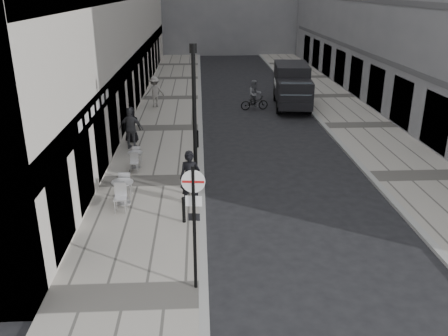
# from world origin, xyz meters

# --- Properties ---
(sidewalk) EXTENTS (4.00, 60.00, 0.12)m
(sidewalk) POSITION_xyz_m (-2.00, 18.00, 0.06)
(sidewalk) COLOR gray
(sidewalk) RESTS_ON ground
(far_sidewalk) EXTENTS (4.00, 60.00, 0.12)m
(far_sidewalk) POSITION_xyz_m (9.00, 18.00, 0.06)
(far_sidewalk) COLOR gray
(far_sidewalk) RESTS_ON ground
(walking_man) EXTENTS (0.78, 0.56, 1.99)m
(walking_man) POSITION_xyz_m (-0.40, 8.05, 1.12)
(walking_man) COLOR black
(walking_man) RESTS_ON sidewalk
(sign_post) EXTENTS (0.58, 0.13, 3.36)m
(sign_post) POSITION_xyz_m (-0.20, 3.00, 2.27)
(sign_post) COLOR black
(sign_post) RESTS_ON sidewalk
(lamppost) EXTENTS (0.25, 0.25, 5.55)m
(lamppost) POSITION_xyz_m (-0.20, 8.74, 3.21)
(lamppost) COLOR black
(lamppost) RESTS_ON sidewalk
(bollard_near) EXTENTS (0.11, 0.11, 0.85)m
(bollard_near) POSITION_xyz_m (-0.60, 6.66, 0.55)
(bollard_near) COLOR black
(bollard_near) RESTS_ON sidewalk
(bollard_far) EXTENTS (0.11, 0.11, 0.80)m
(bollard_far) POSITION_xyz_m (-0.15, 14.48, 0.52)
(bollard_far) COLOR black
(bollard_far) RESTS_ON sidewalk
(panel_van) EXTENTS (2.67, 5.89, 2.69)m
(panel_van) POSITION_xyz_m (6.02, 23.04, 1.51)
(panel_van) COLOR black
(panel_van) RESTS_ON ground
(cyclist) EXTENTS (1.85, 0.88, 1.91)m
(cyclist) POSITION_xyz_m (3.49, 22.29, 0.75)
(cyclist) COLOR black
(cyclist) RESTS_ON ground
(pedestrian_a) EXTENTS (1.23, 0.69, 1.98)m
(pedestrian_a) POSITION_xyz_m (-3.29, 14.47, 1.11)
(pedestrian_a) COLOR #4E4E52
(pedestrian_a) RESTS_ON sidewalk
(pedestrian_b) EXTENTS (1.41, 1.03, 1.96)m
(pedestrian_b) POSITION_xyz_m (-2.89, 22.96, 1.10)
(pedestrian_b) COLOR gray
(pedestrian_b) RESTS_ON sidewalk
(pedestrian_c) EXTENTS (0.92, 0.65, 1.78)m
(pedestrian_c) POSITION_xyz_m (-3.43, 15.54, 1.01)
(pedestrian_c) COLOR black
(pedestrian_c) RESTS_ON sidewalk
(cafe_table_near) EXTENTS (0.77, 1.75, 1.00)m
(cafe_table_near) POSITION_xyz_m (-2.80, 8.23, 0.62)
(cafe_table_near) COLOR silver
(cafe_table_near) RESTS_ON sidewalk
(cafe_table_mid) EXTENTS (0.67, 1.51, 0.86)m
(cafe_table_mid) POSITION_xyz_m (-2.90, 8.60, 0.56)
(cafe_table_mid) COLOR #A8A8AA
(cafe_table_mid) RESTS_ON sidewalk
(cafe_table_far) EXTENTS (0.64, 1.45, 0.82)m
(cafe_table_far) POSITION_xyz_m (-2.80, 11.84, 0.54)
(cafe_table_far) COLOR silver
(cafe_table_far) RESTS_ON sidewalk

